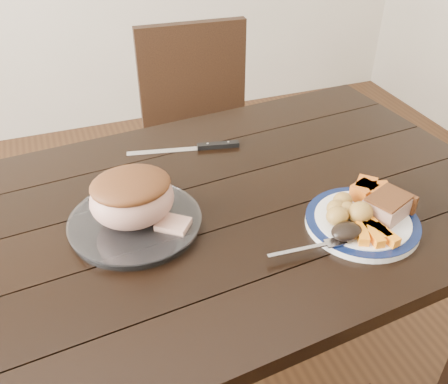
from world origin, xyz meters
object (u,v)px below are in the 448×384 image
object	(u,v)px
serving_platter	(135,223)
carving_knife	(204,147)
dinner_plate	(362,223)
pork_slice	(387,207)
dining_table	(191,241)
roast_joint	(132,199)
chair_far	(201,135)
fork	(313,247)

from	to	relation	value
serving_platter	carving_knife	world-z (taller)	serving_platter
dinner_plate	pork_slice	size ratio (longest dim) A/B	2.67
dining_table	dinner_plate	distance (m)	0.41
serving_platter	pork_slice	world-z (taller)	pork_slice
pork_slice	roast_joint	xyz separation A→B (m)	(-0.54, 0.18, 0.04)
chair_far	serving_platter	xyz separation A→B (m)	(-0.40, -0.75, 0.23)
serving_platter	fork	world-z (taller)	fork
roast_joint	fork	bearing A→B (deg)	-33.97
dining_table	carving_knife	size ratio (longest dim) A/B	5.28
dinner_plate	fork	xyz separation A→B (m)	(-0.15, -0.05, 0.01)
dining_table	serving_platter	bearing A→B (deg)	-175.45
pork_slice	fork	bearing A→B (deg)	-168.53
serving_platter	carving_knife	distance (m)	0.38
dinner_plate	pork_slice	distance (m)	0.07
pork_slice	carving_knife	distance (m)	0.54
dinner_plate	dining_table	bearing A→B (deg)	152.13
fork	serving_platter	bearing A→B (deg)	149.62
dinner_plate	roast_joint	xyz separation A→B (m)	(-0.49, 0.18, 0.07)
fork	roast_joint	size ratio (longest dim) A/B	0.95
dinner_plate	chair_far	bearing A→B (deg)	95.49
dinner_plate	pork_slice	xyz separation A→B (m)	(0.06, -0.00, 0.03)
dinner_plate	carving_knife	distance (m)	0.51
fork	chair_far	bearing A→B (deg)	89.79
chair_far	fork	world-z (taller)	chair_far
dinner_plate	carving_knife	size ratio (longest dim) A/B	0.81
chair_far	fork	distance (m)	1.01
roast_joint	serving_platter	bearing A→B (deg)	90.00
dinner_plate	fork	world-z (taller)	fork
pork_slice	fork	world-z (taller)	pork_slice
chair_far	serving_platter	distance (m)	0.88
dining_table	serving_platter	distance (m)	0.17
dining_table	pork_slice	size ratio (longest dim) A/B	17.34
roast_joint	carving_knife	xyz separation A→B (m)	(0.26, 0.28, -0.07)
serving_platter	fork	size ratio (longest dim) A/B	1.65
pork_slice	roast_joint	world-z (taller)	roast_joint
pork_slice	roast_joint	size ratio (longest dim) A/B	0.52
chair_far	dinner_plate	size ratio (longest dim) A/B	3.60
dinner_plate	serving_platter	world-z (taller)	serving_platter
serving_platter	pork_slice	distance (m)	0.58
pork_slice	dinner_plate	bearing A→B (deg)	175.24
fork	carving_knife	bearing A→B (deg)	101.96
dinner_plate	serving_platter	size ratio (longest dim) A/B	0.88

